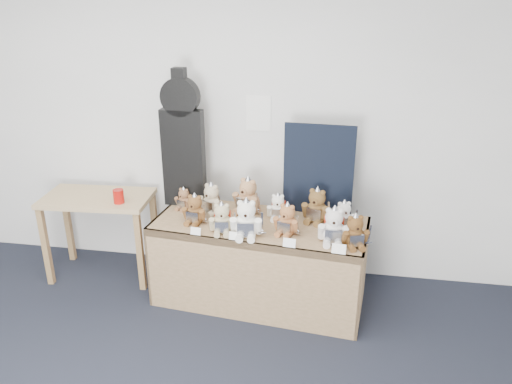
% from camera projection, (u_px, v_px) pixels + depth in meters
% --- Properties ---
extents(room_shell, '(6.00, 6.00, 6.00)m').
position_uv_depth(room_shell, '(258.00, 113.00, 4.16)').
color(room_shell, silver).
rests_on(room_shell, floor).
extents(display_table, '(1.74, 0.87, 0.70)m').
position_uv_depth(display_table, '(257.00, 244.00, 3.93)').
color(display_table, brown).
rests_on(display_table, floor).
extents(side_table, '(0.94, 0.56, 0.76)m').
position_uv_depth(side_table, '(99.00, 210.00, 4.33)').
color(side_table, tan).
rests_on(side_table, floor).
extents(guitar_case, '(0.35, 0.11, 1.15)m').
position_uv_depth(guitar_case, '(183.00, 141.00, 4.07)').
color(guitar_case, black).
rests_on(guitar_case, display_table).
extents(navy_board, '(0.56, 0.05, 0.75)m').
position_uv_depth(navy_board, '(318.00, 170.00, 3.97)').
color(navy_board, black).
rests_on(navy_board, display_table).
extents(red_cup, '(0.09, 0.09, 0.12)m').
position_uv_depth(red_cup, '(119.00, 196.00, 4.13)').
color(red_cup, '#AA110B').
rests_on(red_cup, side_table).
extents(teddy_front_far_left, '(0.22, 0.19, 0.27)m').
position_uv_depth(teddy_front_far_left, '(195.00, 210.00, 3.90)').
color(teddy_front_far_left, brown).
rests_on(teddy_front_far_left, display_table).
extents(teddy_front_left, '(0.22, 0.20, 0.27)m').
position_uv_depth(teddy_front_left, '(222.00, 219.00, 3.74)').
color(teddy_front_left, tan).
rests_on(teddy_front_left, display_table).
extents(teddy_front_centre, '(0.27, 0.23, 0.33)m').
position_uv_depth(teddy_front_centre, '(246.00, 220.00, 3.68)').
color(teddy_front_centre, white).
rests_on(teddy_front_centre, display_table).
extents(teddy_front_right, '(0.22, 0.21, 0.27)m').
position_uv_depth(teddy_front_right, '(287.00, 220.00, 3.72)').
color(teddy_front_right, '#A2673D').
rests_on(teddy_front_right, display_table).
extents(teddy_front_far_right, '(0.25, 0.21, 0.31)m').
position_uv_depth(teddy_front_far_right, '(334.00, 227.00, 3.59)').
color(teddy_front_far_right, silver).
rests_on(teddy_front_far_right, display_table).
extents(teddy_front_end, '(0.23, 0.20, 0.27)m').
position_uv_depth(teddy_front_end, '(355.00, 232.00, 3.54)').
color(teddy_front_end, brown).
rests_on(teddy_front_end, display_table).
extents(teddy_back_left, '(0.23, 0.22, 0.29)m').
position_uv_depth(teddy_back_left, '(211.00, 200.00, 4.07)').
color(teddy_back_left, tan).
rests_on(teddy_back_left, display_table).
extents(teddy_back_centre_left, '(0.27, 0.27, 0.34)m').
position_uv_depth(teddy_back_centre_left, '(248.00, 197.00, 4.08)').
color(teddy_back_centre_left, tan).
rests_on(teddy_back_centre_left, display_table).
extents(teddy_back_centre_right, '(0.19, 0.16, 0.24)m').
position_uv_depth(teddy_back_centre_right, '(278.00, 208.00, 3.98)').
color(teddy_back_centre_right, white).
rests_on(teddy_back_centre_right, display_table).
extents(teddy_back_right, '(0.25, 0.23, 0.31)m').
position_uv_depth(teddy_back_right, '(316.00, 207.00, 3.92)').
color(teddy_back_right, brown).
rests_on(teddy_back_right, display_table).
extents(teddy_back_end, '(0.21, 0.19, 0.25)m').
position_uv_depth(teddy_back_end, '(344.00, 216.00, 3.82)').
color(teddy_back_end, white).
rests_on(teddy_back_end, display_table).
extents(teddy_back_far_left, '(0.17, 0.16, 0.21)m').
position_uv_depth(teddy_back_far_left, '(184.00, 199.00, 4.16)').
color(teddy_back_far_left, '#8A5F40').
rests_on(teddy_back_far_left, display_table).
extents(entry_card_a, '(0.08, 0.03, 0.06)m').
position_uv_depth(entry_card_a, '(196.00, 231.00, 3.73)').
color(entry_card_a, white).
rests_on(entry_card_a, display_table).
extents(entry_card_b, '(0.09, 0.03, 0.06)m').
position_uv_depth(entry_card_b, '(234.00, 236.00, 3.65)').
color(entry_card_b, white).
rests_on(entry_card_b, display_table).
extents(entry_card_c, '(0.09, 0.03, 0.06)m').
position_uv_depth(entry_card_c, '(289.00, 243.00, 3.55)').
color(entry_card_c, white).
rests_on(entry_card_c, display_table).
extents(entry_card_d, '(0.10, 0.03, 0.07)m').
position_uv_depth(entry_card_d, '(339.00, 249.00, 3.46)').
color(entry_card_d, white).
rests_on(entry_card_d, display_table).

